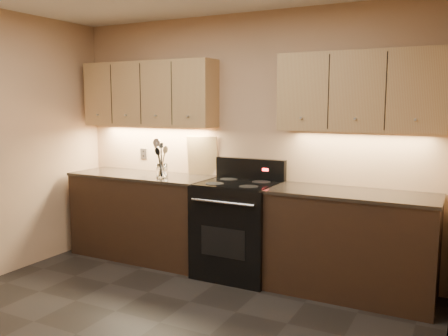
% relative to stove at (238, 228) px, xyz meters
% --- Properties ---
extents(wall_back, '(4.00, 0.04, 2.60)m').
position_rel_stove_xyz_m(wall_back, '(-0.08, 0.32, 0.82)').
color(wall_back, tan).
rests_on(wall_back, ground).
extents(counter_left, '(1.62, 0.62, 0.93)m').
position_rel_stove_xyz_m(counter_left, '(-1.18, 0.02, -0.01)').
color(counter_left, black).
rests_on(counter_left, ground).
extents(counter_right, '(1.46, 0.62, 0.93)m').
position_rel_stove_xyz_m(counter_right, '(1.10, 0.02, -0.01)').
color(counter_right, black).
rests_on(counter_right, ground).
extents(stove, '(0.76, 0.68, 1.14)m').
position_rel_stove_xyz_m(stove, '(0.00, 0.00, 0.00)').
color(stove, black).
rests_on(stove, ground).
extents(upper_cab_left, '(1.60, 0.30, 0.70)m').
position_rel_stove_xyz_m(upper_cab_left, '(-1.18, 0.17, 1.32)').
color(upper_cab_left, tan).
rests_on(upper_cab_left, wall_back).
extents(upper_cab_right, '(1.44, 0.30, 0.70)m').
position_rel_stove_xyz_m(upper_cab_right, '(1.10, 0.17, 1.32)').
color(upper_cab_right, tan).
rests_on(upper_cab_right, wall_back).
extents(outlet_plate, '(0.08, 0.01, 0.12)m').
position_rel_stove_xyz_m(outlet_plate, '(-1.38, 0.31, 0.64)').
color(outlet_plate, '#B2B5BA').
rests_on(outlet_plate, wall_back).
extents(utensil_crock, '(0.15, 0.15, 0.15)m').
position_rel_stove_xyz_m(utensil_crock, '(-0.86, -0.07, 0.52)').
color(utensil_crock, white).
rests_on(utensil_crock, counter_left).
extents(cutting_board, '(0.34, 0.15, 0.42)m').
position_rel_stove_xyz_m(cutting_board, '(-0.57, 0.28, 0.66)').
color(cutting_board, tan).
rests_on(cutting_board, counter_left).
extents(wooden_spoon, '(0.12, 0.12, 0.32)m').
position_rel_stove_xyz_m(wooden_spoon, '(-0.88, -0.07, 0.62)').
color(wooden_spoon, tan).
rests_on(wooden_spoon, utensil_crock).
extents(black_spoon, '(0.07, 0.17, 0.31)m').
position_rel_stove_xyz_m(black_spoon, '(-0.87, -0.04, 0.62)').
color(black_spoon, black).
rests_on(black_spoon, utensil_crock).
extents(black_turner, '(0.16, 0.18, 0.37)m').
position_rel_stove_xyz_m(black_turner, '(-0.85, -0.09, 0.65)').
color(black_turner, black).
rests_on(black_turner, utensil_crock).
extents(steel_spatula, '(0.22, 0.10, 0.39)m').
position_rel_stove_xyz_m(steel_spatula, '(-0.83, -0.05, 0.66)').
color(steel_spatula, silver).
rests_on(steel_spatula, utensil_crock).
extents(steel_skimmer, '(0.19, 0.13, 0.40)m').
position_rel_stove_xyz_m(steel_skimmer, '(-0.84, -0.08, 0.66)').
color(steel_skimmer, silver).
rests_on(steel_skimmer, utensil_crock).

